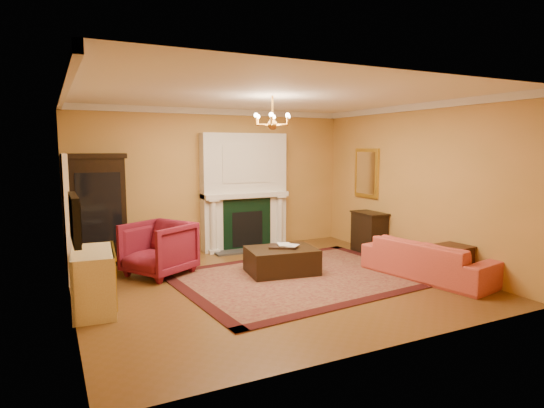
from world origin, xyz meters
TOP-DOWN VIEW (x-y plane):
  - floor at (0.00, 0.00)m, footprint 6.00×5.50m
  - ceiling at (0.00, 0.00)m, footprint 6.00×5.50m
  - wall_back at (0.00, 2.76)m, footprint 6.00×0.02m
  - wall_front at (0.00, -2.76)m, footprint 6.00×0.02m
  - wall_left at (-3.01, 0.00)m, footprint 0.02×5.50m
  - wall_right at (3.01, 0.00)m, footprint 0.02×5.50m
  - fireplace at (0.60, 2.57)m, footprint 1.90×0.70m
  - crown_molding at (0.00, 0.96)m, footprint 6.00×5.50m
  - doorway at (-2.95, 1.70)m, footprint 0.08×1.05m
  - tv_panel at (-2.95, -0.60)m, footprint 0.09×0.95m
  - gilt_mirror at (2.97, 1.40)m, footprint 0.06×0.76m
  - chandelier at (-0.00, 0.00)m, footprint 0.63×0.55m
  - oriental_rug at (0.58, 0.03)m, footprint 4.38×3.45m
  - china_cabinet at (-2.40, 2.49)m, footprint 1.04×0.55m
  - wingback_armchair at (-1.56, 1.28)m, footprint 1.31×1.33m
  - pedestal_table at (-2.67, 1.01)m, footprint 0.38×0.38m
  - commode at (-2.73, -0.07)m, footprint 0.62×1.15m
  - coral_sofa at (2.48, -0.93)m, footprint 1.07×2.30m
  - end_table at (2.72, -1.22)m, footprint 0.53×0.53m
  - console_table at (2.78, 1.03)m, footprint 0.45×0.75m
  - leather_ottoman at (0.38, 0.41)m, footprint 1.28×1.01m
  - ottoman_tray at (0.44, 0.47)m, footprint 0.60×0.56m
  - book_a at (0.35, 0.49)m, footprint 0.22×0.09m
  - book_b at (0.49, 0.41)m, footprint 0.14×0.16m
  - topiary_left at (-0.15, 2.53)m, footprint 0.17×0.17m
  - topiary_right at (1.24, 2.53)m, footprint 0.15×0.15m

SIDE VIEW (x-z plane):
  - floor at x=0.00m, z-range -0.02..0.00m
  - oriental_rug at x=0.58m, z-range 0.00..0.02m
  - leather_ottoman at x=0.38m, z-range 0.02..0.45m
  - end_table at x=2.72m, z-range 0.00..0.56m
  - pedestal_table at x=-2.67m, z-range 0.05..0.73m
  - console_table at x=2.78m, z-range 0.00..0.82m
  - commode at x=-2.73m, z-range 0.00..0.82m
  - coral_sofa at x=2.48m, z-range 0.00..0.87m
  - ottoman_tray at x=0.44m, z-range 0.45..0.48m
  - wingback_armchair at x=-1.56m, z-range 0.00..1.02m
  - book_b at x=0.49m, z-range 0.48..0.75m
  - book_a at x=0.35m, z-range 0.48..0.78m
  - china_cabinet at x=-2.40m, z-range 0.00..2.00m
  - doorway at x=-2.95m, z-range 0.00..2.10m
  - fireplace at x=0.60m, z-range -0.06..2.44m
  - tv_panel at x=-2.95m, z-range 1.06..1.64m
  - topiary_right at x=1.24m, z-range 1.25..1.65m
  - topiary_left at x=-0.15m, z-range 1.25..1.70m
  - wall_back at x=0.00m, z-range 0.00..3.00m
  - wall_front at x=0.00m, z-range 0.00..3.00m
  - wall_left at x=-3.01m, z-range 0.00..3.00m
  - wall_right at x=3.01m, z-range 0.00..3.00m
  - gilt_mirror at x=2.97m, z-range 1.12..2.17m
  - chandelier at x=0.00m, z-range 2.34..2.87m
  - crown_molding at x=0.00m, z-range 2.88..3.00m
  - ceiling at x=0.00m, z-range 3.00..3.02m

